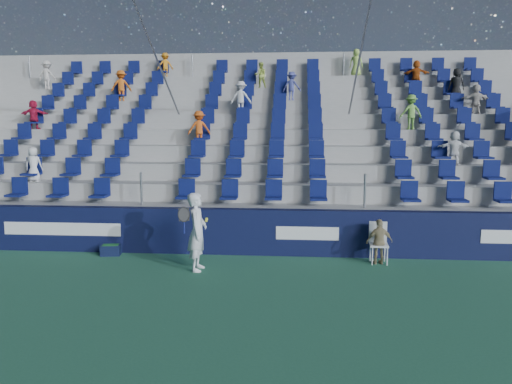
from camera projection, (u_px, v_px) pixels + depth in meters
The scene contains 7 objects.
ground at pixel (235, 295), 9.99m from camera, with size 70.00×70.00×0.00m, color #307250.
sponsor_wall at pixel (250, 232), 13.02m from camera, with size 24.00×0.32×1.20m.
grandstand at pixel (263, 159), 17.83m from camera, with size 24.00×8.17×6.63m.
tennis_player at pixel (197, 232), 11.57m from camera, with size 0.69×0.67×1.83m.
line_judge_chair at pixel (378, 240), 12.27m from camera, with size 0.47×0.48×1.00m.
line_judge at pixel (379, 242), 12.12m from camera, with size 0.65×0.27×1.11m, color tan.
ball_bin at pixel (111, 249), 12.97m from camera, with size 0.54×0.40×0.28m.
Camera 1 is at (1.21, -9.54, 3.43)m, focal length 35.00 mm.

